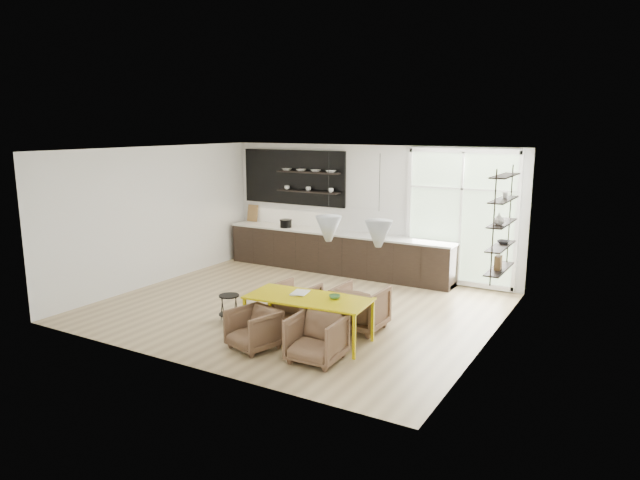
{
  "coord_description": "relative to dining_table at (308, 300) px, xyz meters",
  "views": [
    {
      "loc": [
        5.46,
        -8.56,
        3.32
      ],
      "look_at": [
        0.15,
        0.6,
        1.19
      ],
      "focal_mm": 32.0,
      "sensor_mm": 36.0,
      "label": 1
    }
  ],
  "objects": [
    {
      "name": "armchair_front_left",
      "position": [
        -0.54,
        -0.7,
        -0.35
      ],
      "size": [
        0.83,
        0.84,
        0.62
      ],
      "primitive_type": "imported",
      "rotation": [
        0.0,
        0.0,
        -0.28
      ],
      "color": "brown",
      "rests_on": "ground"
    },
    {
      "name": "dining_table",
      "position": [
        0.0,
        0.0,
        0.0
      ],
      "size": [
        2.0,
        1.04,
        0.7
      ],
      "rotation": [
        0.0,
        0.0,
        0.09
      ],
      "color": "#C2AD01",
      "rests_on": "ground"
    },
    {
      "name": "kitchen_run",
      "position": [
        -1.74,
        3.99,
        -0.06
      ],
      "size": [
        5.54,
        0.69,
        2.75
      ],
      "color": "black",
      "rests_on": "ground"
    },
    {
      "name": "armchair_back_left",
      "position": [
        -0.71,
        0.75,
        -0.33
      ],
      "size": [
        0.76,
        0.77,
        0.65
      ],
      "primitive_type": "imported",
      "rotation": [
        0.0,
        0.0,
        3.05
      ],
      "color": "brown",
      "rests_on": "ground"
    },
    {
      "name": "right_shelving",
      "position": [
        2.31,
        2.48,
        0.99
      ],
      "size": [
        0.26,
        1.22,
        1.9
      ],
      "color": "black",
      "rests_on": "ground"
    },
    {
      "name": "armchair_front_right",
      "position": [
        0.51,
        -0.63,
        -0.32
      ],
      "size": [
        0.75,
        0.77,
        0.68
      ],
      "primitive_type": "imported",
      "rotation": [
        0.0,
        0.0,
        0.04
      ],
      "color": "brown",
      "rests_on": "ground"
    },
    {
      "name": "wire_stool",
      "position": [
        -1.64,
        0.08,
        -0.35
      ],
      "size": [
        0.37,
        0.37,
        0.47
      ],
      "rotation": [
        0.0,
        0.0,
        0.02
      ],
      "color": "black",
      "rests_on": "ground"
    },
    {
      "name": "table_bowl",
      "position": [
        0.38,
        0.15,
        0.08
      ],
      "size": [
        0.18,
        0.18,
        0.06
      ],
      "primitive_type": "imported",
      "rotation": [
        0.0,
        0.0,
        -0.05
      ],
      "color": "#48814C",
      "rests_on": "dining_table"
    },
    {
      "name": "room",
      "position": [
        -0.47,
        2.4,
        0.8
      ],
      "size": [
        7.02,
        6.01,
        2.91
      ],
      "color": "tan",
      "rests_on": "ground"
    },
    {
      "name": "armchair_back_right",
      "position": [
        0.48,
        0.87,
        -0.29
      ],
      "size": [
        0.8,
        0.82,
        0.74
      ],
      "primitive_type": "imported",
      "rotation": [
        0.0,
        0.0,
        3.13
      ],
      "color": "brown",
      "rests_on": "ground"
    },
    {
      "name": "table_book",
      "position": [
        -0.33,
        0.07,
        0.06
      ],
      "size": [
        0.3,
        0.37,
        0.03
      ],
      "primitive_type": "imported",
      "rotation": [
        0.0,
        0.0,
        0.2
      ],
      "color": "white",
      "rests_on": "dining_table"
    }
  ]
}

